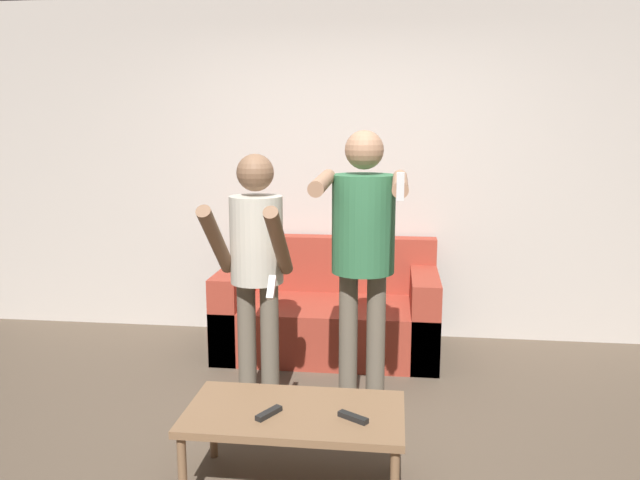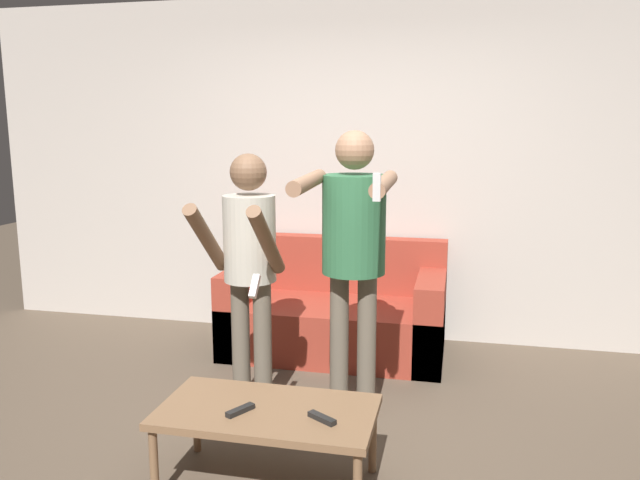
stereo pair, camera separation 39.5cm
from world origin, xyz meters
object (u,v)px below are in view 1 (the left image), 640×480
couch (329,314)px  coffee_table (295,418)px  person_standing_right (363,238)px  remote_far (353,417)px  remote_near (269,413)px  person_standing_left (256,257)px

couch → coffee_table: bearing=-88.7°
coffee_table → person_standing_right: bearing=71.5°
coffee_table → remote_far: (0.28, -0.07, 0.05)m
person_standing_right → remote_near: (-0.37, -0.87, -0.66)m
person_standing_right → person_standing_left: bearing=-179.9°
remote_near → remote_far: 0.38m
person_standing_left → person_standing_right: size_ratio=0.92×
couch → remote_far: (0.32, -1.95, 0.13)m
coffee_table → couch: bearing=91.3°
person_standing_right → coffee_table: size_ratio=1.65×
person_standing_left → remote_far: size_ratio=10.59×
remote_far → couch: bearing=99.4°
couch → coffee_table: size_ratio=1.60×
person_standing_left → remote_far: (0.63, -0.86, -0.54)m
remote_near → person_standing_right: bearing=66.7°
person_standing_left → person_standing_right: person_standing_right is taller
coffee_table → remote_far: remote_far is taller
couch → person_standing_right: person_standing_right is taller
person_standing_left → remote_far: 1.20m
person_standing_right → coffee_table: person_standing_right is taller
couch → person_standing_right: (0.31, -1.08, 0.79)m
couch → remote_far: size_ratio=11.16×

